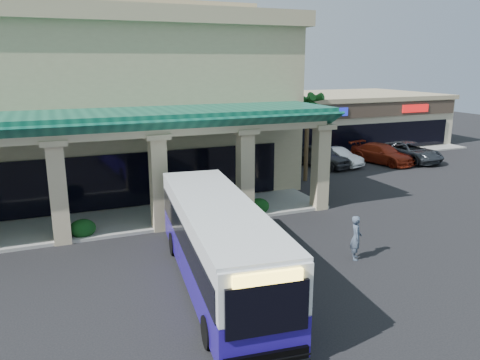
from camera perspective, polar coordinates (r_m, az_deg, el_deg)
name	(u,v)px	position (r m, az deg, el deg)	size (l,w,h in m)	color
ground	(261,260)	(19.69, 2.53, -9.74)	(110.00, 110.00, 0.00)	black
main_building	(39,100)	(32.38, -23.27, 8.98)	(30.80, 14.80, 11.35)	tan
arcade	(45,175)	(23.66, -22.70, 0.55)	(30.00, 6.20, 5.70)	#0D503F
strip_mall	(323,119)	(48.08, 10.10, 7.38)	(22.50, 12.50, 4.90)	beige
palm_0	(307,133)	(32.05, 8.16, 5.66)	(2.40, 2.40, 6.60)	#134918
palm_1	(298,132)	(35.18, 7.07, 5.79)	(2.40, 2.40, 5.80)	#134918
broadleaf_tree	(247,131)	(38.81, 0.82, 5.94)	(2.60, 2.60, 4.81)	#0C360F
transit_bus	(218,245)	(17.03, -2.69, -7.95)	(2.61, 11.23, 3.14)	#231396
pedestrian	(356,238)	(20.03, 13.96, -6.84)	(0.68, 0.45, 1.88)	#425063
car_silver	(322,156)	(37.14, 9.93, 2.94)	(2.04, 5.08, 1.73)	#313237
car_white	(337,157)	(37.71, 11.77, 2.78)	(1.49, 4.28, 1.41)	white
car_red	(382,154)	(39.50, 16.91, 3.08)	(2.19, 5.39, 1.56)	maroon
car_gray	(410,152)	(41.08, 19.98, 3.27)	(2.64, 5.73, 1.59)	#2B3036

